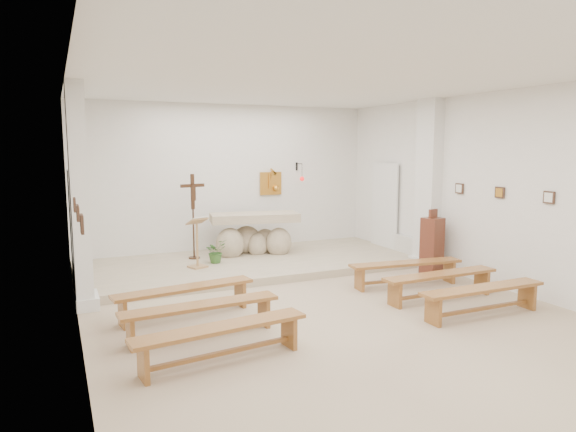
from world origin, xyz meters
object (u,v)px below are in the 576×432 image
crucifix_stand (193,210)px  donation_pedestal (432,245)px  bench_left_second (201,312)px  bench_left_third (222,335)px  lectern (197,242)px  bench_left_front (185,294)px  bench_right_front (406,268)px  altar (254,237)px  bench_right_second (441,280)px  bench_right_third (483,294)px

crucifix_stand → donation_pedestal: 4.98m
bench_left_second → bench_left_third: size_ratio=1.00×
lectern → bench_left_front: lectern is taller
bench_left_third → bench_right_front: bearing=17.8°
bench_left_second → bench_left_third: (0.00, -0.92, 0.00)m
altar → bench_right_front: 3.65m
bench_left_front → bench_left_second: 0.92m
crucifix_stand → bench_left_third: (-0.96, -5.09, -0.86)m
bench_left_front → bench_right_second: bearing=-20.7°
bench_left_front → bench_left_third: size_ratio=1.00×
crucifix_stand → bench_left_front: 3.49m
bench_right_second → bench_left_third: (-4.05, -0.92, 0.00)m
crucifix_stand → bench_left_third: crucifix_stand is taller
bench_left_second → bench_right_second: bearing=-3.3°
altar → crucifix_stand: bearing=-171.2°
bench_left_front → bench_right_third: same height
lectern → bench_right_front: lectern is taller
donation_pedestal → bench_right_second: donation_pedestal is taller
bench_left_second → bench_left_front: bearing=86.7°
lectern → bench_left_second: 3.42m
bench_right_second → lectern: bearing=133.9°
bench_right_second → donation_pedestal: bearing=53.9°
bench_left_third → bench_right_third: size_ratio=1.01×
bench_left_third → bench_right_third: 4.05m
donation_pedestal → bench_right_third: size_ratio=0.61×
donation_pedestal → bench_left_third: bearing=-168.0°
bench_left_front → bench_left_third: bearing=-97.9°
bench_left_front → bench_left_second: same height
bench_right_third → lectern: bearing=127.9°
crucifix_stand → bench_right_second: (3.09, -4.17, -0.86)m
crucifix_stand → bench_left_front: size_ratio=0.84×
bench_left_second → bench_right_third: 4.15m
lectern → donation_pedestal: (4.31, -1.80, -0.09)m
bench_right_second → bench_left_third: size_ratio=0.99×
bench_right_second → bench_right_front: bearing=89.5°
donation_pedestal → crucifix_stand: bearing=134.0°
crucifix_stand → bench_left_front: (-0.96, -3.25, -0.86)m
crucifix_stand → bench_left_third: size_ratio=0.84×
lectern → donation_pedestal: 4.67m
altar → donation_pedestal: (2.82, -2.62, 0.04)m
altar → crucifix_stand: 1.50m
altar → bench_left_second: 4.73m
bench_left_second → bench_left_third: same height
donation_pedestal → bench_left_third: (-5.12, -2.43, -0.23)m
crucifix_stand → lectern: bearing=-113.8°
bench_right_front → bench_left_third: same height
donation_pedestal → bench_right_front: (-1.08, -0.58, -0.23)m
altar → bench_left_third: altar is taller
altar → donation_pedestal: donation_pedestal is taller
bench_right_front → bench_right_third: (0.00, -1.85, 0.00)m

